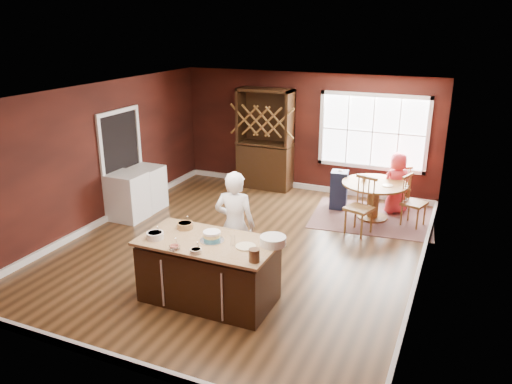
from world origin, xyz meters
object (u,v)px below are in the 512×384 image
at_px(baker, 235,225).
at_px(layer_cake, 212,236).
at_px(dining_table, 374,193).
at_px(seated_woman, 397,183).
at_px(dryer, 147,188).
at_px(hutch, 265,139).
at_px(chair_north, 398,186).
at_px(high_chair, 339,189).
at_px(toddler, 342,171).
at_px(chair_south, 359,206).
at_px(washer, 128,196).
at_px(chair_east, 414,201).
at_px(kitchen_island, 209,272).

distance_m(baker, layer_cake, 0.76).
xyz_separation_m(dining_table, seated_woman, (0.35, 0.50, 0.10)).
xyz_separation_m(dining_table, dryer, (-4.48, -1.33, -0.08)).
bearing_deg(hutch, layer_cake, -75.59).
bearing_deg(chair_north, layer_cake, 36.27).
relative_size(seated_woman, high_chair, 1.50).
bearing_deg(toddler, hutch, 162.79).
height_order(layer_cake, seated_woman, seated_woman).
height_order(chair_south, high_chair, chair_south).
height_order(chair_north, washer, chair_north).
bearing_deg(baker, dining_table, -123.97).
height_order(baker, washer, baker).
bearing_deg(layer_cake, hutch, 104.41).
xyz_separation_m(chair_south, hutch, (-2.65, 1.83, 0.62)).
relative_size(layer_cake, chair_south, 0.31).
bearing_deg(high_chair, layer_cake, -107.50).
relative_size(chair_east, high_chair, 1.19).
height_order(chair_south, seated_woman, seated_woman).
bearing_deg(toddler, baker, -101.56).
xyz_separation_m(chair_east, seated_woman, (-0.43, 0.57, 0.13)).
xyz_separation_m(high_chair, dryer, (-3.70, -1.61, 0.03)).
bearing_deg(dining_table, hutch, 160.58).
bearing_deg(toddler, seated_woman, 7.77).
height_order(baker, chair_north, baker).
distance_m(layer_cake, chair_north, 5.20).
relative_size(kitchen_island, dryer, 2.11).
xyz_separation_m(high_chair, hutch, (-1.97, 0.69, 0.74)).
bearing_deg(baker, high_chair, -110.74).
distance_m(chair_north, washer, 5.59).
height_order(dining_table, chair_south, chair_south).
bearing_deg(chair_east, chair_south, 149.60).
distance_m(kitchen_island, hutch, 5.20).
xyz_separation_m(layer_cake, seated_woman, (1.82, 4.51, -0.35)).
bearing_deg(chair_east, toddler, 92.53).
distance_m(kitchen_island, washer, 3.60).
bearing_deg(hutch, dining_table, -19.42).
bearing_deg(dining_table, high_chair, 160.46).
distance_m(kitchen_island, chair_east, 4.59).
bearing_deg(chair_south, washer, -147.19).
bearing_deg(chair_north, kitchen_island, 35.73).
bearing_deg(baker, hutch, -82.81).
distance_m(dining_table, layer_cake, 4.30).
bearing_deg(chair_east, seated_woman, 54.98).
relative_size(baker, washer, 1.81).
bearing_deg(layer_cake, chair_north, 69.35).
relative_size(seated_woman, dryer, 1.40).
relative_size(toddler, hutch, 0.11).
distance_m(dining_table, chair_north, 0.91).
relative_size(kitchen_island, seated_woman, 1.50).
distance_m(toddler, washer, 4.40).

